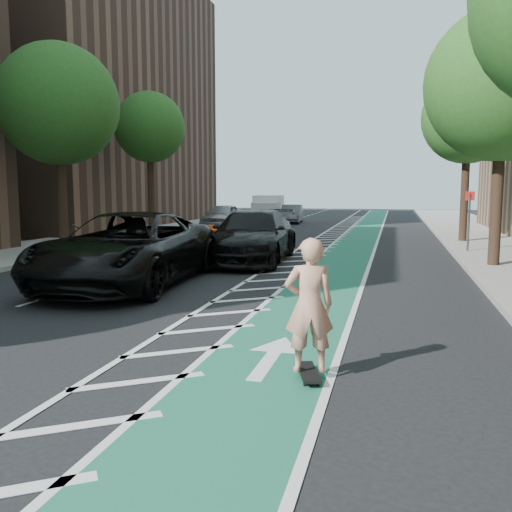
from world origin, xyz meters
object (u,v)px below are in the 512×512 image
(suv_near, at_px, (128,249))
(barrel_a, at_px, (166,244))
(skateboarder, at_px, (309,305))
(suv_far, at_px, (252,236))

(suv_near, height_order, barrel_a, suv_near)
(suv_near, bearing_deg, skateboarder, -49.17)
(suv_near, bearing_deg, suv_far, 66.22)
(suv_near, relative_size, suv_far, 1.12)
(suv_near, relative_size, barrel_a, 7.26)
(suv_near, distance_m, barrel_a, 6.51)
(suv_near, bearing_deg, barrel_a, 101.71)
(suv_near, distance_m, suv_far, 5.77)
(skateboarder, distance_m, barrel_a, 14.44)
(suv_near, xyz_separation_m, barrel_a, (-1.66, 6.28, -0.52))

